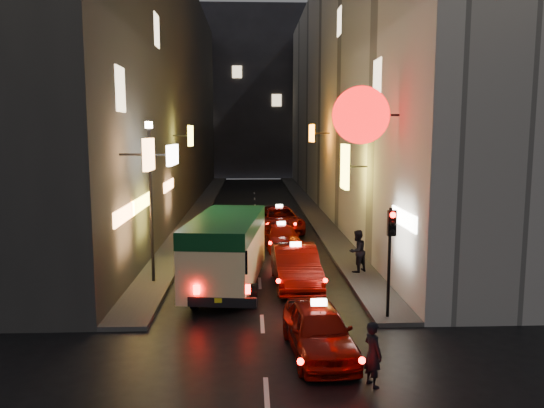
{
  "coord_description": "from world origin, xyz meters",
  "views": [
    {
      "loc": [
        -0.34,
        -7.49,
        5.98
      ],
      "look_at": [
        0.49,
        13.0,
        3.19
      ],
      "focal_mm": 35.0,
      "sensor_mm": 36.0,
      "label": 1
    }
  ],
  "objects": [
    {
      "name": "building_left",
      "position": [
        -8.0,
        33.99,
        9.0
      ],
      "size": [
        7.55,
        52.0,
        18.0
      ],
      "color": "#383633",
      "rests_on": "ground"
    },
    {
      "name": "building_right",
      "position": [
        8.0,
        33.99,
        9.0
      ],
      "size": [
        8.41,
        52.0,
        18.0
      ],
      "color": "beige",
      "rests_on": "ground"
    },
    {
      "name": "building_far",
      "position": [
        0.0,
        66.0,
        11.0
      ],
      "size": [
        30.0,
        10.0,
        22.0
      ],
      "primitive_type": "cube",
      "color": "#36363C",
      "rests_on": "ground"
    },
    {
      "name": "sidewalk_left",
      "position": [
        -4.25,
        34.0,
        0.07
      ],
      "size": [
        1.5,
        52.0,
        0.15
      ],
      "primitive_type": "cube",
      "color": "#44413F",
      "rests_on": "ground"
    },
    {
      "name": "sidewalk_right",
      "position": [
        4.25,
        34.0,
        0.07
      ],
      "size": [
        1.5,
        52.0,
        0.15
      ],
      "primitive_type": "cube",
      "color": "#44413F",
      "rests_on": "ground"
    },
    {
      "name": "minibus",
      "position": [
        -1.27,
        12.18,
        1.78
      ],
      "size": [
        3.06,
        6.79,
        2.82
      ],
      "color": "beige",
      "rests_on": "ground"
    },
    {
      "name": "taxi_near",
      "position": [
        1.47,
        6.16,
        0.79
      ],
      "size": [
        2.46,
        5.15,
        1.76
      ],
      "color": "#7A0B04",
      "rests_on": "ground"
    },
    {
      "name": "taxi_second",
      "position": [
        1.39,
        12.64,
        0.91
      ],
      "size": [
        2.53,
        5.81,
        1.99
      ],
      "color": "#7A0B04",
      "rests_on": "ground"
    },
    {
      "name": "taxi_third",
      "position": [
        1.22,
        19.26,
        0.73
      ],
      "size": [
        2.39,
        4.78,
        1.63
      ],
      "color": "#7A0B04",
      "rests_on": "ground"
    },
    {
      "name": "taxi_far",
      "position": [
        1.37,
        24.06,
        0.86
      ],
      "size": [
        2.87,
        5.66,
        1.9
      ],
      "color": "#7A0B04",
      "rests_on": "ground"
    },
    {
      "name": "pedestrian_crossing",
      "position": [
        2.52,
        4.3,
        0.9
      ],
      "size": [
        0.58,
        0.69,
        1.79
      ],
      "primitive_type": "imported",
      "rotation": [
        0.0,
        0.0,
        1.98
      ],
      "color": "black",
      "rests_on": "ground"
    },
    {
      "name": "pedestrian_sidewalk",
      "position": [
        4.1,
        14.04,
        1.16
      ],
      "size": [
        0.89,
        0.84,
        2.02
      ],
      "primitive_type": "imported",
      "rotation": [
        0.0,
        0.0,
        3.81
      ],
      "color": "black",
      "rests_on": "sidewalk_right"
    },
    {
      "name": "traffic_light",
      "position": [
        4.0,
        8.47,
        2.69
      ],
      "size": [
        0.26,
        0.43,
        3.5
      ],
      "color": "black",
      "rests_on": "sidewalk_right"
    },
    {
      "name": "lamp_post",
      "position": [
        -4.2,
        13.0,
        3.72
      ],
      "size": [
        0.28,
        0.28,
        6.22
      ],
      "color": "black",
      "rests_on": "sidewalk_left"
    }
  ]
}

